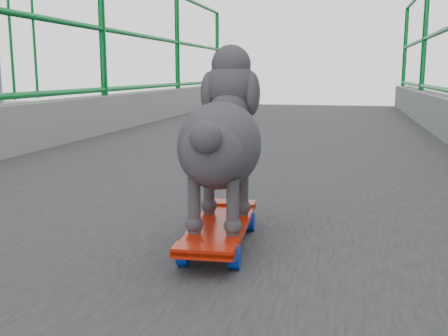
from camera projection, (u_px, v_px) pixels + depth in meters
skateboard at (220, 229)px, 1.49m from camera, size 0.19×0.53×0.07m
poodle at (222, 136)px, 1.47m from camera, size 0.25×0.56×0.46m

